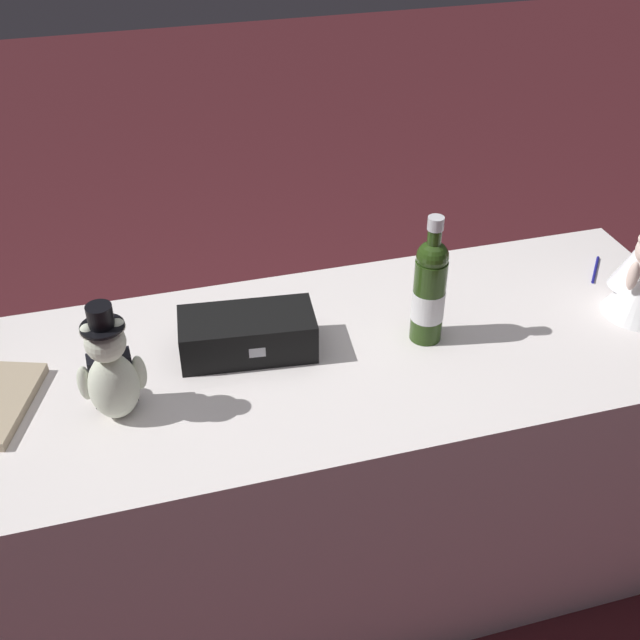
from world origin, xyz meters
The scene contains 6 objects.
ground_plane centered at (0.00, 0.00, 0.00)m, with size 12.00×12.00×0.00m, color #47191E.
reception_table centered at (0.00, 0.00, 0.39)m, with size 2.02×0.75×0.78m, color white.
teddy_bear_groom centered at (-0.49, -0.08, 0.90)m, with size 0.15×0.13×0.29m.
champagne_bottle centered at (0.27, -0.01, 0.92)m, with size 0.08×0.08×0.34m.
signing_pen centered at (0.86, 0.16, 0.79)m, with size 0.10×0.12×0.01m.
gift_case_black centered at (-0.17, 0.06, 0.83)m, with size 0.34×0.19×0.10m.
Camera 1 is at (-0.41, -1.46, 1.96)m, focal length 44.09 mm.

